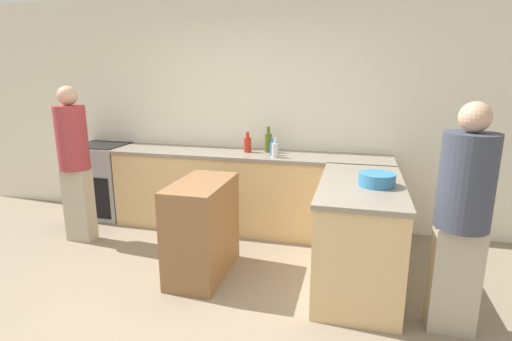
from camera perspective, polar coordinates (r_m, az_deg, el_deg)
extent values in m
plane|color=gray|center=(3.23, -10.80, -20.56)|extent=(14.00, 14.00, 0.00)
cube|color=silver|center=(4.81, -0.09, 8.33)|extent=(8.00, 0.06, 2.70)
cube|color=#D6B27A|center=(4.68, -1.09, -3.22)|extent=(3.18, 0.60, 0.88)
cube|color=gray|center=(4.56, -1.12, 2.30)|extent=(3.21, 0.63, 0.04)
cube|color=#D6B27A|center=(3.60, 14.42, -9.02)|extent=(0.66, 1.37, 0.88)
cube|color=gray|center=(3.45, 14.87, -1.96)|extent=(0.69, 1.40, 0.04)
cube|color=#99999E|center=(5.50, -20.93, -1.35)|extent=(0.65, 0.60, 0.92)
cube|color=black|center=(5.30, -22.66, -3.60)|extent=(0.55, 0.01, 0.51)
cube|color=black|center=(5.40, -21.35, 3.43)|extent=(0.60, 0.55, 0.01)
cube|color=brown|center=(3.67, -7.70, -8.25)|extent=(0.44, 0.83, 0.88)
cylinder|color=teal|center=(3.36, 16.89, -1.24)|extent=(0.29, 0.29, 0.11)
cylinder|color=#386BB7|center=(4.42, 2.38, 3.10)|extent=(0.06, 0.06, 0.14)
cylinder|color=#386BB7|center=(4.40, 2.40, 4.34)|extent=(0.03, 0.03, 0.05)
cylinder|color=#475B1E|center=(4.58, 1.76, 3.94)|extent=(0.08, 0.08, 0.21)
cylinder|color=#475B1E|center=(4.56, 1.77, 5.76)|extent=(0.04, 0.04, 0.08)
cylinder|color=red|center=(4.59, -1.21, 3.68)|extent=(0.08, 0.08, 0.17)
cylinder|color=red|center=(4.57, -1.22, 5.12)|extent=(0.04, 0.04, 0.07)
cylinder|color=silver|center=(4.30, 2.74, 2.88)|extent=(0.07, 0.07, 0.15)
cylinder|color=silver|center=(4.28, 2.76, 4.27)|extent=(0.03, 0.03, 0.06)
cube|color=#ADA38E|center=(4.79, -23.92, -4.49)|extent=(0.28, 0.17, 0.81)
cylinder|color=#993338|center=(4.63, -24.81, 4.25)|extent=(0.32, 0.32, 0.67)
sphere|color=tan|center=(4.59, -25.36, 9.63)|extent=(0.20, 0.20, 0.20)
cube|color=#ADA38E|center=(3.23, 26.43, -13.75)|extent=(0.32, 0.19, 0.78)
cylinder|color=#383D4C|center=(2.99, 27.89, -1.38)|extent=(0.35, 0.35, 0.65)
sphere|color=tan|center=(2.92, 28.82, 6.70)|extent=(0.20, 0.20, 0.20)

